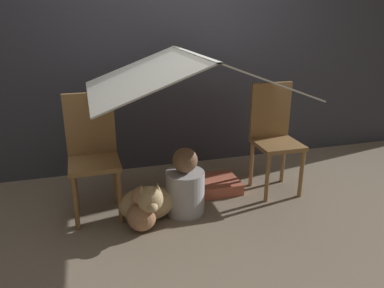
% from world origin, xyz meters
% --- Properties ---
extents(ground_plane, '(8.80, 8.80, 0.00)m').
position_xyz_m(ground_plane, '(0.00, 0.00, 0.00)').
color(ground_plane, gray).
extents(wall_back, '(7.00, 0.05, 2.50)m').
position_xyz_m(wall_back, '(0.00, 1.02, 1.25)').
color(wall_back, '#3D3D47').
rests_on(wall_back, ground_plane).
extents(chair_left, '(0.38, 0.38, 0.95)m').
position_xyz_m(chair_left, '(-0.77, 0.20, 0.52)').
color(chair_left, olive).
rests_on(chair_left, ground_plane).
extents(chair_right, '(0.38, 0.38, 0.95)m').
position_xyz_m(chair_right, '(0.77, 0.20, 0.52)').
color(chair_right, olive).
rests_on(chair_right, ground_plane).
extents(sheet_canopy, '(1.55, 1.19, 0.30)m').
position_xyz_m(sheet_canopy, '(0.00, 0.13, 1.10)').
color(sheet_canopy, silver).
extents(person_front, '(0.31, 0.31, 0.55)m').
position_xyz_m(person_front, '(-0.10, -0.02, 0.23)').
color(person_front, '#B2B2B7').
rests_on(person_front, ground_plane).
extents(dog, '(0.43, 0.42, 0.38)m').
position_xyz_m(dog, '(-0.41, -0.08, 0.17)').
color(dog, tan).
rests_on(dog, ground_plane).
extents(floor_cushion, '(0.45, 0.36, 0.10)m').
position_xyz_m(floor_cushion, '(0.25, 0.29, 0.05)').
color(floor_cushion, '#CC664C').
rests_on(floor_cushion, ground_plane).
extents(plush_toy, '(0.22, 0.22, 0.35)m').
position_xyz_m(plush_toy, '(-0.47, -0.18, 0.14)').
color(plush_toy, tan).
rests_on(plush_toy, ground_plane).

